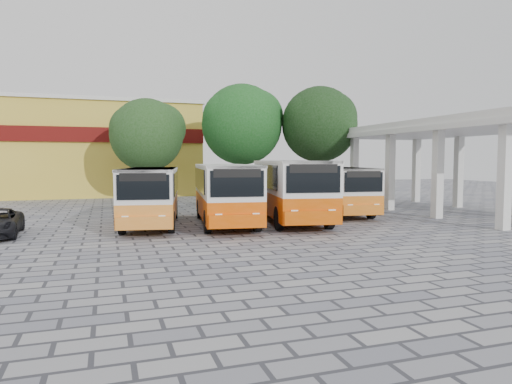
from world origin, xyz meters
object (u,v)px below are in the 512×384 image
object	(u,v)px
bus_far_right	(337,187)
bus_centre_right	(291,186)
bus_far_left	(151,192)
bus_centre_left	(225,190)

from	to	relation	value
bus_far_right	bus_centre_right	bearing A→B (deg)	-142.13
bus_far_left	bus_centre_left	size ratio (longest dim) A/B	0.95
bus_centre_left	bus_far_right	distance (m)	7.57
bus_far_left	bus_centre_right	world-z (taller)	bus_centre_right
bus_centre_right	bus_far_right	world-z (taller)	bus_centre_right
bus_far_right	bus_far_left	bearing A→B (deg)	-164.13
bus_centre_left	bus_centre_right	world-z (taller)	bus_centre_right
bus_centre_right	bus_far_right	xyz separation A→B (m)	(3.81, 2.19, -0.23)
bus_far_left	bus_centre_left	world-z (taller)	bus_centre_left
bus_centre_right	bus_far_right	size ratio (longest dim) A/B	1.15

